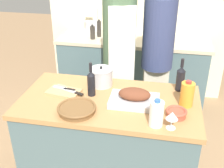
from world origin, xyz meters
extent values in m
cube|color=#4C666B|center=(0.00, 0.00, 0.42)|extent=(1.37, 0.73, 0.83)
cube|color=#B27F4C|center=(0.00, 0.00, 0.85)|extent=(1.41, 0.75, 0.04)
cube|color=#4C666B|center=(0.00, 1.48, 0.43)|extent=(1.83, 0.58, 0.85)
cube|color=beige|center=(0.00, 1.48, 0.87)|extent=(1.88, 0.60, 0.04)
cube|color=beige|center=(0.00, 1.83, 1.27)|extent=(2.38, 0.10, 2.55)
cube|color=#BCBCC1|center=(0.20, -0.02, 0.89)|extent=(0.38, 0.25, 0.04)
ellipsoid|color=brown|center=(0.20, -0.02, 0.95)|extent=(0.25, 0.15, 0.09)
cylinder|color=brown|center=(-0.19, -0.22, 0.89)|extent=(0.26, 0.26, 0.04)
torus|color=brown|center=(-0.19, -0.22, 0.91)|extent=(0.29, 0.29, 0.02)
cube|color=tan|center=(-0.39, 0.04, 0.88)|extent=(0.29, 0.21, 0.02)
cylinder|color=#B7B7BC|center=(-0.12, 0.23, 0.94)|extent=(0.19, 0.19, 0.14)
cylinder|color=#B7B7BC|center=(-0.12, 0.23, 1.02)|extent=(0.20, 0.20, 0.01)
sphere|color=black|center=(-0.12, 0.23, 1.04)|extent=(0.02, 0.02, 0.02)
cylinder|color=#A84C38|center=(0.51, -0.14, 0.89)|extent=(0.14, 0.14, 0.04)
torus|color=#A84C38|center=(0.51, -0.14, 0.92)|extent=(0.15, 0.15, 0.02)
cylinder|color=orange|center=(0.59, 0.03, 0.97)|extent=(0.10, 0.10, 0.19)
cylinder|color=red|center=(0.59, 0.03, 1.07)|extent=(0.04, 0.04, 0.02)
cylinder|color=white|center=(0.38, -0.27, 0.96)|extent=(0.10, 0.10, 0.18)
cylinder|color=#3360B2|center=(0.38, -0.27, 1.06)|extent=(0.04, 0.04, 0.02)
cylinder|color=black|center=(0.54, 0.27, 0.96)|extent=(0.07, 0.07, 0.17)
cone|color=black|center=(0.54, 0.27, 1.06)|extent=(0.07, 0.07, 0.03)
cylinder|color=black|center=(0.54, 0.27, 1.12)|extent=(0.03, 0.03, 0.07)
cylinder|color=black|center=(-0.15, 0.04, 0.96)|extent=(0.06, 0.06, 0.17)
cone|color=black|center=(-0.15, 0.04, 1.06)|extent=(0.06, 0.06, 0.03)
cylinder|color=black|center=(-0.15, 0.04, 1.12)|extent=(0.02, 0.02, 0.07)
cylinder|color=silver|center=(0.48, -0.29, 0.87)|extent=(0.06, 0.06, 0.00)
cylinder|color=silver|center=(0.48, -0.29, 0.91)|extent=(0.01, 0.01, 0.07)
cone|color=silver|center=(0.48, -0.29, 0.97)|extent=(0.08, 0.08, 0.05)
cube|color=#B7B7BC|center=(-0.42, 0.13, 0.88)|extent=(0.15, 0.07, 0.01)
cube|color=black|center=(-0.30, 0.10, 0.88)|extent=(0.10, 0.05, 0.01)
cube|color=#B7B7BC|center=(-0.44, 0.08, 0.89)|extent=(0.13, 0.05, 0.01)
cube|color=black|center=(-0.34, 0.06, 0.89)|extent=(0.08, 0.04, 0.01)
cube|color=#B7B7BC|center=(-0.34, 0.04, 0.89)|extent=(0.12, 0.07, 0.01)
cube|color=black|center=(-0.25, 0.01, 0.89)|extent=(0.08, 0.05, 0.01)
cube|color=silver|center=(-0.57, 1.59, 0.92)|extent=(0.18, 0.14, 0.06)
cylinder|color=#B7B7BC|center=(-0.59, 1.59, 1.01)|extent=(0.13, 0.13, 0.10)
cube|color=silver|center=(-0.51, 1.59, 1.04)|extent=(0.05, 0.08, 0.18)
cube|color=silver|center=(-0.57, 1.59, 1.18)|extent=(0.17, 0.08, 0.09)
cylinder|color=#332D28|center=(-0.44, 1.48, 0.99)|extent=(0.05, 0.05, 0.20)
cylinder|color=black|center=(-0.44, 1.48, 1.10)|extent=(0.02, 0.02, 0.02)
cylinder|color=#332D28|center=(-0.49, 1.37, 0.97)|extent=(0.06, 0.06, 0.16)
cylinder|color=black|center=(-0.49, 1.37, 1.06)|extent=(0.03, 0.03, 0.02)
cube|color=beige|center=(-0.06, 0.76, 0.43)|extent=(0.31, 0.25, 0.86)
cylinder|color=#4C6B4C|center=(-0.06, 0.76, 1.22)|extent=(0.33, 0.33, 0.72)
cube|color=silver|center=(-0.01, 0.61, 1.02)|extent=(0.25, 0.10, 0.91)
cube|color=beige|center=(0.33, 0.81, 0.42)|extent=(0.27, 0.21, 0.83)
cylinder|color=navy|center=(0.33, 0.81, 1.18)|extent=(0.31, 0.31, 0.69)
camera|label=1|loc=(0.39, -1.86, 2.00)|focal=45.00mm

